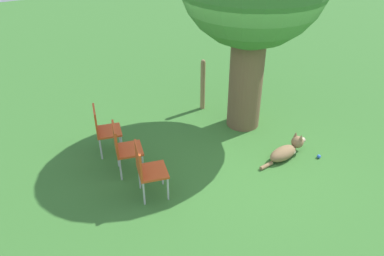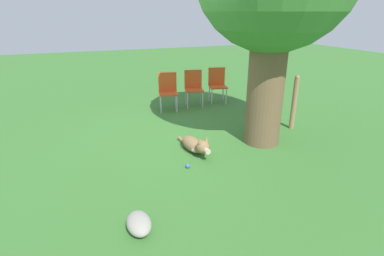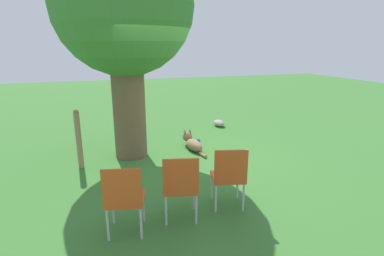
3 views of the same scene
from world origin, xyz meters
The scene contains 9 objects.
ground_plane centered at (0.00, 0.00, 0.00)m, with size 30.00×30.00×0.00m, color #38702D.
oak_tree centered at (0.56, 0.98, 2.83)m, with size 2.60×2.60×4.21m.
dog centered at (0.53, -0.34, 0.13)m, with size 1.07×0.34×0.39m.
fence_post centered at (0.20, 1.95, 0.56)m, with size 0.10×0.10×1.11m.
red_chair_0 centered at (-1.97, -0.04, 0.51)m, with size 0.51×0.53×0.90m.
red_chair_1 centered at (-2.07, 0.67, 0.51)m, with size 0.51×0.53×0.90m.
red_chair_2 centered at (-2.16, 1.38, 0.51)m, with size 0.51×0.53×0.90m.
tennis_ball centered at (1.01, -0.65, 0.03)m, with size 0.07×0.07×0.07m.
garden_rock centered at (2.14, -1.65, 0.09)m, with size 0.42×0.27×0.17m.
Camera 3 is at (-5.38, 1.60, 2.20)m, focal length 28.00 mm.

